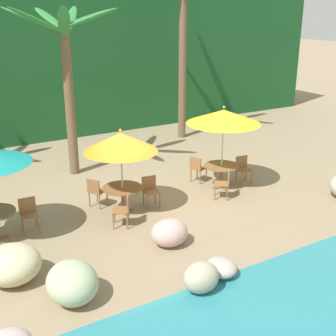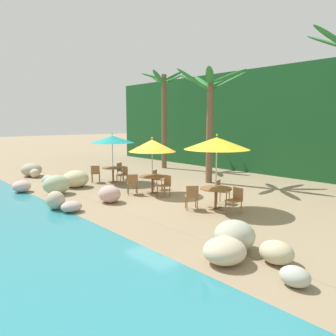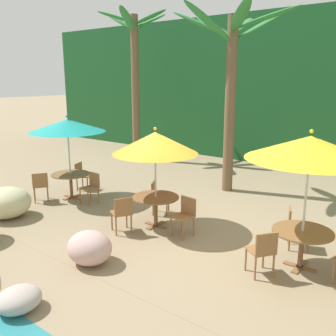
{
  "view_description": "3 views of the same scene",
  "coord_description": "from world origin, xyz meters",
  "px_view_note": "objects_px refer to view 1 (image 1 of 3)",
  "views": [
    {
      "loc": [
        -5.2,
        -10.33,
        5.33
      ],
      "look_at": [
        0.8,
        -0.18,
        1.08
      ],
      "focal_mm": 47.43,
      "sensor_mm": 36.0,
      "label": 1
    },
    {
      "loc": [
        10.17,
        -8.68,
        3.03
      ],
      "look_at": [
        -0.14,
        0.4,
        1.09
      ],
      "focal_mm": 35.45,
      "sensor_mm": 36.0,
      "label": 2
    },
    {
      "loc": [
        4.77,
        -6.58,
        3.46
      ],
      "look_at": [
        -0.64,
        0.46,
        1.32
      ],
      "focal_mm": 40.11,
      "sensor_mm": 36.0,
      "label": 3
    }
  ],
  "objects_px": {
    "chair_yellow_left": "(224,182)",
    "palm_tree_third": "(182,30)",
    "chair_teal_seaward": "(29,212)",
    "umbrella_yellow": "(224,117)",
    "chair_yellow_seaward": "(243,168)",
    "chair_orange_left": "(124,208)",
    "umbrella_orange": "(121,142)",
    "dining_table_yellow": "(221,169)",
    "chair_orange_seaward": "(150,189)",
    "chair_yellow_inland": "(197,167)",
    "palm_tree_second": "(66,58)",
    "chair_orange_inland": "(96,190)",
    "dining_table_orange": "(123,192)"
  },
  "relations": [
    {
      "from": "dining_table_yellow",
      "to": "palm_tree_third",
      "type": "height_order",
      "value": "palm_tree_third"
    },
    {
      "from": "chair_orange_seaward",
      "to": "chair_yellow_seaward",
      "type": "relative_size",
      "value": 1.0
    },
    {
      "from": "palm_tree_third",
      "to": "chair_yellow_inland",
      "type": "bearing_deg",
      "value": -116.75
    },
    {
      "from": "umbrella_yellow",
      "to": "chair_yellow_left",
      "type": "bearing_deg",
      "value": -120.77
    },
    {
      "from": "dining_table_yellow",
      "to": "chair_yellow_left",
      "type": "xyz_separation_m",
      "value": [
        -0.44,
        -0.73,
        -0.1
      ]
    },
    {
      "from": "chair_teal_seaward",
      "to": "dining_table_yellow",
      "type": "xyz_separation_m",
      "value": [
        5.92,
        -0.13,
        0.1
      ]
    },
    {
      "from": "chair_orange_seaward",
      "to": "chair_yellow_left",
      "type": "bearing_deg",
      "value": -17.04
    },
    {
      "from": "chair_teal_seaward",
      "to": "chair_orange_seaward",
      "type": "xyz_separation_m",
      "value": [
        3.35,
        -0.21,
        0.0
      ]
    },
    {
      "from": "chair_orange_seaward",
      "to": "chair_yellow_left",
      "type": "distance_m",
      "value": 2.23
    },
    {
      "from": "umbrella_orange",
      "to": "umbrella_yellow",
      "type": "bearing_deg",
      "value": 1.21
    },
    {
      "from": "dining_table_yellow",
      "to": "chair_yellow_inland",
      "type": "bearing_deg",
      "value": 117.53
    },
    {
      "from": "chair_orange_left",
      "to": "chair_yellow_seaward",
      "type": "relative_size",
      "value": 1.0
    },
    {
      "from": "chair_yellow_left",
      "to": "palm_tree_second",
      "type": "height_order",
      "value": "palm_tree_second"
    },
    {
      "from": "chair_orange_left",
      "to": "umbrella_yellow",
      "type": "height_order",
      "value": "umbrella_yellow"
    },
    {
      "from": "chair_teal_seaward",
      "to": "palm_tree_third",
      "type": "xyz_separation_m",
      "value": [
        7.95,
        5.43,
        3.98
      ]
    },
    {
      "from": "chair_yellow_seaward",
      "to": "palm_tree_second",
      "type": "distance_m",
      "value": 6.61
    },
    {
      "from": "chair_yellow_inland",
      "to": "palm_tree_second",
      "type": "xyz_separation_m",
      "value": [
        -3.14,
        2.87,
        3.34
      ]
    },
    {
      "from": "chair_yellow_seaward",
      "to": "chair_yellow_left",
      "type": "distance_m",
      "value": 1.48
    },
    {
      "from": "dining_table_orange",
      "to": "chair_orange_seaward",
      "type": "distance_m",
      "value": 0.86
    },
    {
      "from": "chair_orange_left",
      "to": "chair_yellow_left",
      "type": "relative_size",
      "value": 1.0
    },
    {
      "from": "palm_tree_second",
      "to": "chair_orange_seaward",
      "type": "bearing_deg",
      "value": -75.32
    },
    {
      "from": "chair_orange_inland",
      "to": "umbrella_orange",
      "type": "bearing_deg",
      "value": -53.6
    },
    {
      "from": "chair_orange_inland",
      "to": "dining_table_yellow",
      "type": "relative_size",
      "value": 0.79
    },
    {
      "from": "chair_teal_seaward",
      "to": "chair_yellow_seaward",
      "type": "relative_size",
      "value": 1.0
    },
    {
      "from": "chair_orange_left",
      "to": "chair_yellow_left",
      "type": "distance_m",
      "value": 3.32
    },
    {
      "from": "chair_orange_inland",
      "to": "chair_yellow_seaward",
      "type": "height_order",
      "value": "same"
    },
    {
      "from": "palm_tree_third",
      "to": "umbrella_orange",
      "type": "bearing_deg",
      "value": -134.02
    },
    {
      "from": "palm_tree_third",
      "to": "dining_table_yellow",
      "type": "bearing_deg",
      "value": -110.03
    },
    {
      "from": "dining_table_yellow",
      "to": "chair_yellow_seaward",
      "type": "bearing_deg",
      "value": -1.0
    },
    {
      "from": "dining_table_orange",
      "to": "chair_orange_seaward",
      "type": "bearing_deg",
      "value": -0.67
    },
    {
      "from": "chair_yellow_left",
      "to": "palm_tree_third",
      "type": "height_order",
      "value": "palm_tree_third"
    },
    {
      "from": "chair_teal_seaward",
      "to": "chair_yellow_seaward",
      "type": "distance_m",
      "value": 6.77
    },
    {
      "from": "chair_yellow_inland",
      "to": "chair_yellow_left",
      "type": "height_order",
      "value": "same"
    },
    {
      "from": "chair_orange_seaward",
      "to": "umbrella_yellow",
      "type": "relative_size",
      "value": 0.33
    },
    {
      "from": "chair_teal_seaward",
      "to": "chair_yellow_inland",
      "type": "xyz_separation_m",
      "value": [
        5.52,
        0.63,
        0.0
      ]
    },
    {
      "from": "umbrella_yellow",
      "to": "palm_tree_third",
      "type": "bearing_deg",
      "value": 69.97
    },
    {
      "from": "chair_teal_seaward",
      "to": "umbrella_orange",
      "type": "bearing_deg",
      "value": -4.68
    },
    {
      "from": "chair_orange_left",
      "to": "chair_yellow_left",
      "type": "bearing_deg",
      "value": 2.16
    },
    {
      "from": "dining_table_orange",
      "to": "chair_orange_seaward",
      "type": "height_order",
      "value": "chair_orange_seaward"
    },
    {
      "from": "chair_yellow_left",
      "to": "chair_teal_seaward",
      "type": "bearing_deg",
      "value": 171.01
    },
    {
      "from": "umbrella_orange",
      "to": "dining_table_yellow",
      "type": "relative_size",
      "value": 2.16
    },
    {
      "from": "chair_orange_seaward",
      "to": "chair_yellow_left",
      "type": "relative_size",
      "value": 1.0
    },
    {
      "from": "chair_orange_inland",
      "to": "palm_tree_third",
      "type": "xyz_separation_m",
      "value": [
        5.96,
        4.95,
        3.98
      ]
    },
    {
      "from": "chair_teal_seaward",
      "to": "umbrella_yellow",
      "type": "height_order",
      "value": "umbrella_yellow"
    },
    {
      "from": "chair_orange_left",
      "to": "palm_tree_second",
      "type": "relative_size",
      "value": 0.16
    },
    {
      "from": "umbrella_orange",
      "to": "chair_yellow_left",
      "type": "distance_m",
      "value": 3.41
    },
    {
      "from": "chair_orange_left",
      "to": "palm_tree_third",
      "type": "bearing_deg",
      "value": 48.02
    },
    {
      "from": "chair_orange_inland",
      "to": "chair_yellow_seaward",
      "type": "distance_m",
      "value": 4.82
    },
    {
      "from": "chair_teal_seaward",
      "to": "chair_yellow_left",
      "type": "xyz_separation_m",
      "value": [
        5.48,
        -0.87,
        0.0
      ]
    },
    {
      "from": "umbrella_orange",
      "to": "dining_table_yellow",
      "type": "height_order",
      "value": "umbrella_orange"
    }
  ]
}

